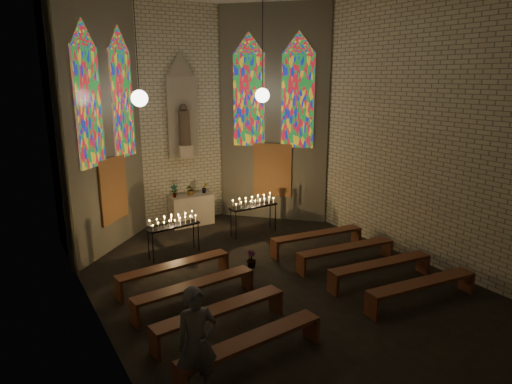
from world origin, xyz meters
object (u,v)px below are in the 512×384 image
votive_stand_left (173,223)px  altar (191,210)px  aisle_flower_pot (251,259)px  votive_stand_right (254,204)px  visitor (197,343)px

votive_stand_left → altar: bearing=50.2°
altar → aisle_flower_pot: size_ratio=3.11×
aisle_flower_pot → votive_stand_left: (-1.41, 1.74, 0.70)m
votive_stand_right → visitor: bearing=-129.6°
aisle_flower_pot → votive_stand_left: size_ratio=0.30×
altar → visitor: size_ratio=0.79×
aisle_flower_pot → visitor: (-3.13, -3.78, 0.66)m
aisle_flower_pot → votive_stand_right: size_ratio=0.29×
aisle_flower_pot → visitor: size_ratio=0.25×
altar → votive_stand_right: size_ratio=0.90×
aisle_flower_pot → altar: bearing=89.3°
altar → votive_stand_right: 2.31m
altar → votive_stand_right: bearing=-55.1°
votive_stand_right → votive_stand_left: bearing=-174.0°
aisle_flower_pot → votive_stand_right: votive_stand_right is taller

